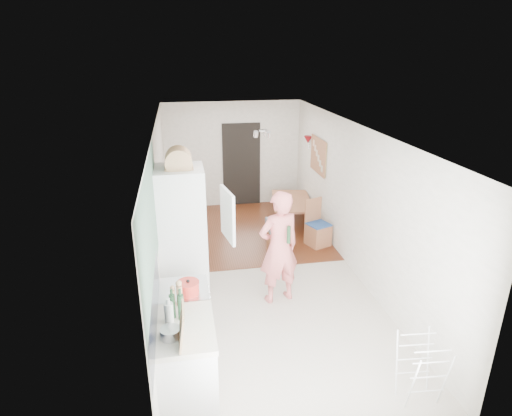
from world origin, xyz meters
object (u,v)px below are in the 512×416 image
object	(u,v)px
stool	(277,241)
drying_rack	(421,371)
dining_chair	(319,224)
person	(279,238)
dining_table	(293,213)

from	to	relation	value
stool	drying_rack	bearing A→B (deg)	-79.40
dining_chair	stool	bearing A→B (deg)	170.14
person	dining_chair	xyz separation A→B (m)	(1.20, 1.73, -0.58)
person	drying_rack	xyz separation A→B (m)	(1.06, -2.23, -0.65)
person	dining_table	distance (m)	3.26
dining_table	drying_rack	bearing A→B (deg)	-169.49
dining_chair	drying_rack	bearing A→B (deg)	-112.79
stool	dining_chair	bearing A→B (deg)	10.89
dining_table	drying_rack	world-z (taller)	drying_rack
dining_table	dining_chair	distance (m)	1.29
drying_rack	dining_table	bearing A→B (deg)	95.42
person	drying_rack	world-z (taller)	person
person	dining_table	size ratio (longest dim) A/B	1.68
stool	person	bearing A→B (deg)	-102.54
dining_chair	stool	xyz separation A→B (m)	(-0.85, -0.16, -0.23)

